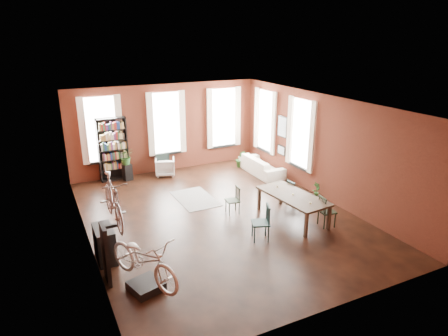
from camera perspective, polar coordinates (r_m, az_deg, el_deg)
room at (r=11.23m, az=-0.96°, el=4.44°), size 9.00×9.04×3.22m
dining_table at (r=11.20m, az=9.73°, el=-5.52°), size 1.18×2.20×0.72m
dining_chair_a at (r=10.00m, az=5.23°, el=-7.79°), size 0.55×0.55×0.92m
dining_chair_b at (r=11.38m, az=1.23°, el=-4.64°), size 0.40×0.40×0.79m
dining_chair_c at (r=11.00m, az=14.51°, el=-5.99°), size 0.44×0.44×0.85m
dining_chair_d at (r=12.06m, az=9.98°, el=-3.54°), size 0.41×0.41×0.79m
bookshelf at (r=14.26m, az=-15.57°, el=2.58°), size 1.00×0.32×2.20m
white_armchair at (r=14.55m, az=-8.43°, el=0.29°), size 0.84×0.81×0.69m
cream_sofa at (r=14.62m, az=5.38°, el=0.76°), size 0.61×2.08×0.81m
striped_rug at (r=12.50m, az=-4.15°, el=-4.38°), size 1.12×1.76×0.01m
bike_trainer at (r=8.52m, az=-11.08°, el=-16.21°), size 0.75×0.75×0.18m
bike_wall_rack at (r=8.64m, az=-16.56°, el=-11.75°), size 0.16×0.60×1.30m
console_table at (r=9.55m, az=-16.68°, el=-10.35°), size 0.40×0.80×0.80m
plant_stand at (r=14.35m, az=-13.64°, el=-0.57°), size 0.34×0.34×0.57m
plant_by_sofa at (r=15.33m, az=2.38°, el=0.66°), size 0.57×0.74×0.29m
plant_small at (r=12.94m, az=13.03°, el=-3.64°), size 0.35×0.52×0.17m
bicycle_floor at (r=7.99m, az=-11.57°, el=-9.84°), size 1.04×1.21×1.95m
bicycle_hung at (r=8.04m, az=-15.79°, el=-2.29°), size 0.47×1.00×1.66m
plant_on_stand at (r=14.19m, az=-13.81°, el=1.39°), size 0.62×0.67×0.46m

